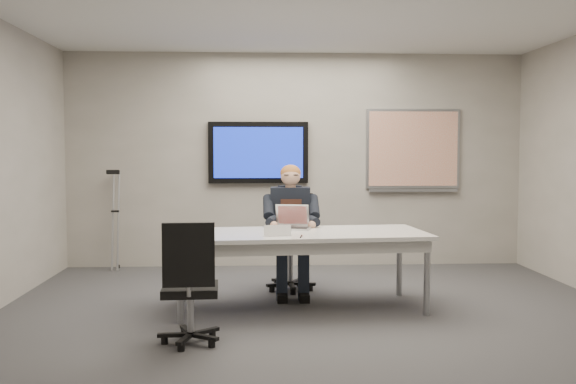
{
  "coord_description": "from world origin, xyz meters",
  "views": [
    {
      "loc": [
        -0.54,
        -5.44,
        1.52
      ],
      "look_at": [
        -0.22,
        0.76,
        1.12
      ],
      "focal_mm": 40.0,
      "sensor_mm": 36.0,
      "label": 1
    }
  ],
  "objects_px": {
    "conference_table": "(300,241)",
    "office_chair_far": "(291,260)",
    "laptop": "(293,223)",
    "seated_person": "(291,243)",
    "office_chair_near": "(190,306)"
  },
  "relations": [
    {
      "from": "conference_table",
      "to": "office_chair_far",
      "type": "relative_size",
      "value": 2.36
    },
    {
      "from": "laptop",
      "to": "seated_person",
      "type": "bearing_deg",
      "value": 102.95
    },
    {
      "from": "seated_person",
      "to": "office_chair_far",
      "type": "bearing_deg",
      "value": 91.62
    },
    {
      "from": "office_chair_far",
      "to": "office_chair_near",
      "type": "bearing_deg",
      "value": -100.79
    },
    {
      "from": "seated_person",
      "to": "laptop",
      "type": "xyz_separation_m",
      "value": [
        -0.0,
        -0.34,
        0.25
      ]
    },
    {
      "from": "office_chair_near",
      "to": "seated_person",
      "type": "distance_m",
      "value": 1.97
    },
    {
      "from": "seated_person",
      "to": "office_chair_near",
      "type": "bearing_deg",
      "value": -113.06
    },
    {
      "from": "office_chair_far",
      "to": "seated_person",
      "type": "xyz_separation_m",
      "value": [
        -0.01,
        -0.25,
        0.23
      ]
    },
    {
      "from": "laptop",
      "to": "conference_table",
      "type": "bearing_deg",
      "value": -66.1
    },
    {
      "from": "office_chair_far",
      "to": "office_chair_near",
      "type": "relative_size",
      "value": 1.07
    },
    {
      "from": "seated_person",
      "to": "laptop",
      "type": "height_order",
      "value": "seated_person"
    },
    {
      "from": "laptop",
      "to": "office_chair_far",
      "type": "bearing_deg",
      "value": 102.08
    },
    {
      "from": "conference_table",
      "to": "office_chair_near",
      "type": "height_order",
      "value": "office_chair_near"
    },
    {
      "from": "conference_table",
      "to": "office_chair_far",
      "type": "bearing_deg",
      "value": 87.79
    },
    {
      "from": "office_chair_far",
      "to": "laptop",
      "type": "height_order",
      "value": "office_chair_far"
    }
  ]
}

